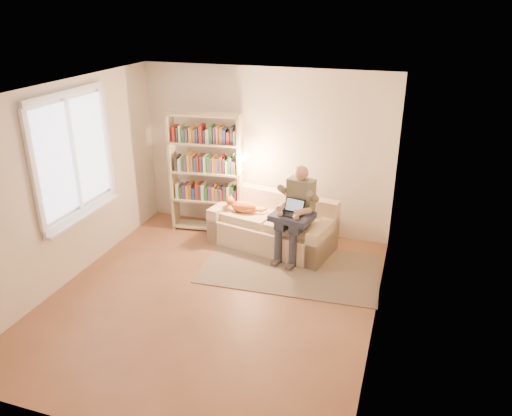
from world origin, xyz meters
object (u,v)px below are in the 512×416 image
(sofa, at_px, (273,228))
(cat, at_px, (244,206))
(bookshelf, at_px, (206,167))
(laptop, at_px, (291,210))
(person, at_px, (297,208))

(sofa, distance_m, cat, 0.55)
(cat, distance_m, bookshelf, 0.89)
(sofa, relative_size, laptop, 5.88)
(sofa, xyz_separation_m, laptop, (0.36, -0.35, 0.49))
(sofa, distance_m, laptop, 0.70)
(bookshelf, bearing_deg, cat, -26.00)
(sofa, height_order, cat, sofa)
(laptop, distance_m, bookshelf, 1.67)
(sofa, height_order, laptop, laptop)
(person, xyz_separation_m, laptop, (-0.05, -0.11, 0.01))
(person, xyz_separation_m, bookshelf, (-1.58, 0.46, 0.30))
(person, height_order, laptop, person)
(laptop, bearing_deg, sofa, 148.09)
(cat, bearing_deg, bookshelf, 172.92)
(sofa, bearing_deg, bookshelf, -178.82)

